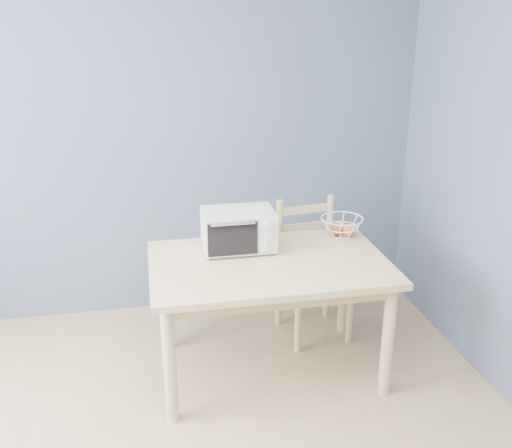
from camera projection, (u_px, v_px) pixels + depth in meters
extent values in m
cube|color=slate|center=(139.00, 140.00, 3.95)|extent=(4.00, 0.01, 2.60)
cube|color=#D6BD80|center=(269.00, 264.00, 3.37)|extent=(1.40, 0.90, 0.04)
cylinder|color=#D6BD80|center=(170.00, 365.00, 3.04)|extent=(0.07, 0.07, 0.71)
cylinder|color=#D6BD80|center=(388.00, 341.00, 3.27)|extent=(0.07, 0.07, 0.71)
cylinder|color=#D6BD80|center=(164.00, 301.00, 3.72)|extent=(0.07, 0.07, 0.71)
cylinder|color=#D6BD80|center=(344.00, 285.00, 3.95)|extent=(0.07, 0.07, 0.71)
cube|color=silver|center=(238.00, 229.00, 3.48)|extent=(0.44, 0.29, 0.24)
cube|color=black|center=(229.00, 230.00, 3.47)|extent=(0.28, 0.25, 0.19)
cube|color=black|center=(233.00, 239.00, 3.33)|extent=(0.29, 0.01, 0.20)
cylinder|color=silver|center=(233.00, 224.00, 3.28)|extent=(0.26, 0.01, 0.01)
cube|color=silver|center=(268.00, 236.00, 3.37)|extent=(0.12, 0.01, 0.22)
cylinder|color=black|center=(211.00, 258.00, 3.38)|extent=(0.02, 0.02, 0.01)
cylinder|color=black|center=(271.00, 253.00, 3.45)|extent=(0.02, 0.02, 0.01)
cylinder|color=black|center=(207.00, 244.00, 3.59)|extent=(0.02, 0.02, 0.01)
cylinder|color=black|center=(264.00, 240.00, 3.65)|extent=(0.02, 0.02, 0.01)
cylinder|color=silver|center=(269.00, 226.00, 3.34)|extent=(0.04, 0.02, 0.04)
cylinder|color=silver|center=(268.00, 237.00, 3.36)|extent=(0.04, 0.02, 0.04)
cylinder|color=silver|center=(268.00, 247.00, 3.38)|extent=(0.04, 0.02, 0.04)
torus|color=white|center=(342.00, 218.00, 3.69)|extent=(0.37, 0.37, 0.01)
torus|color=white|center=(342.00, 227.00, 3.71)|extent=(0.29, 0.29, 0.01)
torus|color=white|center=(341.00, 235.00, 3.73)|extent=(0.17, 0.17, 0.01)
sphere|color=#B22C17|center=(335.00, 229.00, 3.72)|extent=(0.09, 0.09, 0.09)
sphere|color=orange|center=(349.00, 230.00, 3.71)|extent=(0.08, 0.08, 0.08)
sphere|color=#FCAB62|center=(340.00, 227.00, 3.77)|extent=(0.08, 0.08, 0.08)
cube|color=#D6BD80|center=(314.00, 270.00, 3.87)|extent=(0.49, 0.49, 0.03)
cylinder|color=#D6BD80|center=(298.00, 320.00, 3.74)|extent=(0.05, 0.05, 0.47)
cylinder|color=#D6BD80|center=(350.00, 311.00, 3.84)|extent=(0.05, 0.05, 0.47)
cylinder|color=#D6BD80|center=(278.00, 294.00, 4.07)|extent=(0.05, 0.05, 0.47)
cylinder|color=#D6BD80|center=(327.00, 287.00, 4.18)|extent=(0.05, 0.05, 0.47)
cylinder|color=#D6BD80|center=(279.00, 233.00, 3.91)|extent=(0.05, 0.05, 0.47)
cylinder|color=#D6BD80|center=(330.00, 227.00, 4.02)|extent=(0.05, 0.05, 0.47)
cube|color=#D6BD80|center=(304.00, 243.00, 4.00)|extent=(0.38, 0.06, 0.05)
cube|color=#D6BD80|center=(305.00, 226.00, 3.95)|extent=(0.38, 0.06, 0.05)
cube|color=#D6BD80|center=(305.00, 209.00, 3.91)|extent=(0.38, 0.06, 0.05)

